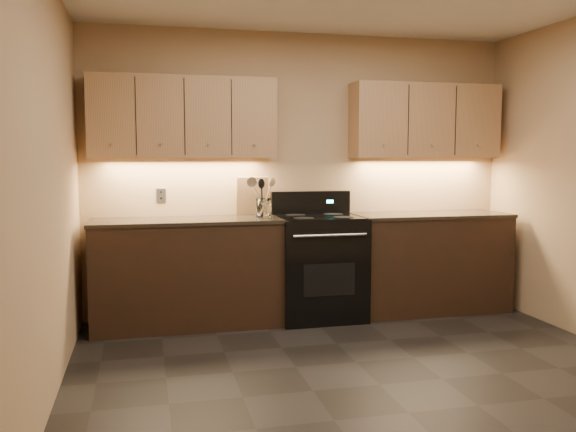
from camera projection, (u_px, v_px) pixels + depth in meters
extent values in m
plane|color=black|center=(379.00, 385.00, 3.92)|extent=(4.00, 4.00, 0.00)
cube|color=tan|center=(301.00, 174.00, 5.73)|extent=(4.00, 0.04, 2.60)
cube|color=tan|center=(41.00, 187.00, 3.33)|extent=(0.04, 4.00, 2.60)
cube|color=black|center=(187.00, 274.00, 5.27)|extent=(1.60, 0.60, 0.90)
cube|color=#352D22|center=(186.00, 221.00, 5.23)|extent=(1.62, 0.62, 0.03)
cube|color=black|center=(429.00, 263.00, 5.80)|extent=(1.44, 0.60, 0.90)
cube|color=#352D22|center=(430.00, 215.00, 5.75)|extent=(1.46, 0.62, 0.03)
cube|color=black|center=(319.00, 268.00, 5.52)|extent=(0.76, 0.65, 0.92)
cube|color=black|center=(319.00, 217.00, 5.47)|extent=(0.70, 0.60, 0.01)
cube|color=black|center=(311.00, 203.00, 5.74)|extent=(0.76, 0.07, 0.22)
cube|color=#19E5F2|center=(330.00, 202.00, 5.74)|extent=(0.06, 0.00, 0.03)
cylinder|color=silver|center=(330.00, 235.00, 5.15)|extent=(0.65, 0.02, 0.02)
cube|color=black|center=(329.00, 280.00, 5.21)|extent=(0.46, 0.00, 0.28)
cylinder|color=black|center=(304.00, 218.00, 5.28)|extent=(0.18, 0.18, 0.00)
cylinder|color=black|center=(343.00, 217.00, 5.37)|extent=(0.18, 0.18, 0.00)
cylinder|color=black|center=(296.00, 215.00, 5.58)|extent=(0.18, 0.18, 0.00)
cylinder|color=black|center=(333.00, 214.00, 5.66)|extent=(0.18, 0.18, 0.00)
cube|color=tan|center=(183.00, 118.00, 5.28)|extent=(1.60, 0.30, 0.70)
cube|color=tan|center=(425.00, 121.00, 5.81)|extent=(1.44, 0.30, 0.70)
cube|color=#B2B5BA|center=(161.00, 195.00, 5.44)|extent=(0.08, 0.01, 0.12)
cylinder|color=white|center=(264.00, 208.00, 5.38)|extent=(0.15, 0.15, 0.17)
cylinder|color=white|center=(264.00, 216.00, 5.38)|extent=(0.13, 0.13, 0.02)
cube|color=tan|center=(252.00, 196.00, 5.59)|extent=(0.29, 0.13, 0.35)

